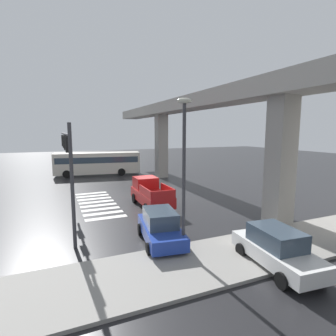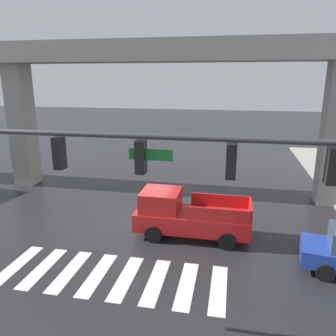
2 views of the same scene
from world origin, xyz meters
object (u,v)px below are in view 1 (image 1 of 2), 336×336
object	(u,v)px
city_bus	(98,162)
fire_hydrant	(159,246)
pickup_truck	(150,193)
traffic_signal_mast	(67,150)
sedan_white	(277,248)
sedan_blue	(160,227)
street_lamp_near_corner	(184,159)

from	to	relation	value
city_bus	fire_hydrant	world-z (taller)	city_bus
pickup_truck	fire_hydrant	distance (m)	8.38
traffic_signal_mast	fire_hydrant	size ratio (longest dim) A/B	12.81
city_bus	sedan_white	xyz separation A→B (m)	(27.52, 3.29, -0.87)
traffic_signal_mast	fire_hydrant	xyz separation A→B (m)	(6.00, 3.60, -4.25)
sedan_white	sedan_blue	xyz separation A→B (m)	(-4.35, -3.60, 0.00)
sedan_white	fire_hydrant	world-z (taller)	sedan_white
city_bus	fire_hydrant	size ratio (longest dim) A/B	13.00
sedan_blue	fire_hydrant	distance (m)	1.44
city_bus	sedan_blue	distance (m)	23.19
pickup_truck	traffic_signal_mast	size ratio (longest dim) A/B	0.47
city_bus	street_lamp_near_corner	world-z (taller)	street_lamp_near_corner
city_bus	fire_hydrant	distance (m)	24.48
sedan_white	sedan_blue	world-z (taller)	same
sedan_white	street_lamp_near_corner	bearing A→B (deg)	-131.05
fire_hydrant	pickup_truck	bearing A→B (deg)	163.41
traffic_signal_mast	fire_hydrant	world-z (taller)	traffic_signal_mast
pickup_truck	street_lamp_near_corner	world-z (taller)	street_lamp_near_corner
sedan_blue	street_lamp_near_corner	distance (m)	4.09
city_bus	traffic_signal_mast	world-z (taller)	traffic_signal_mast
pickup_truck	fire_hydrant	xyz separation A→B (m)	(8.02, -2.39, -0.56)
pickup_truck	traffic_signal_mast	xyz separation A→B (m)	(2.02, -5.99, 3.69)
pickup_truck	street_lamp_near_corner	xyz separation A→B (m)	(8.42, -1.32, 3.57)
street_lamp_near_corner	fire_hydrant	world-z (taller)	street_lamp_near_corner
sedan_blue	fire_hydrant	bearing A→B (deg)	-23.90
street_lamp_near_corner	city_bus	bearing A→B (deg)	-179.54
sedan_white	fire_hydrant	bearing A→B (deg)	-126.65
pickup_truck	traffic_signal_mast	distance (m)	7.32
street_lamp_near_corner	sedan_blue	bearing A→B (deg)	-163.09
city_bus	sedan_blue	size ratio (longest dim) A/B	2.45
sedan_white	traffic_signal_mast	distance (m)	12.54
pickup_truck	city_bus	world-z (taller)	city_bus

